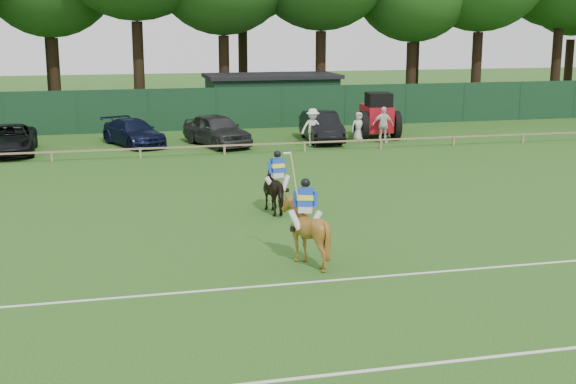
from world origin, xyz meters
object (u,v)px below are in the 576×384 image
object	(u,v)px
sedan_navy	(133,132)
tractor	(377,117)
horse_chestnut	(305,231)
spectator_right	(359,127)
estate_black	(321,127)
spectator_left	(313,127)
utility_shed	(272,98)
spectator_mid	(383,125)
hatch_grey	(217,130)
suv_black	(10,140)
horse_dark	(277,190)

from	to	relation	value
sedan_navy	tractor	xyz separation A→B (m)	(13.13, -0.66, 0.52)
horse_chestnut	spectator_right	world-z (taller)	horse_chestnut
estate_black	spectator_right	size ratio (longest dim) A/B	3.03
spectator_left	utility_shed	distance (m)	10.28
horse_chestnut	spectator_mid	distance (m)	21.46
estate_black	spectator_mid	bearing A→B (deg)	-17.85
spectator_left	tractor	bearing A→B (deg)	16.26
utility_shed	tractor	bearing A→B (deg)	-65.17
hatch_grey	tractor	distance (m)	8.95
hatch_grey	tractor	bearing A→B (deg)	-16.52
horse_chestnut	spectator_mid	xyz separation A→B (m)	(9.42, 19.29, 0.08)
sedan_navy	hatch_grey	world-z (taller)	hatch_grey
horse_chestnut	suv_black	bearing A→B (deg)	-45.54
horse_dark	spectator_right	size ratio (longest dim) A/B	1.14
hatch_grey	suv_black	bearing A→B (deg)	161.33
tractor	suv_black	bearing A→B (deg)	-171.84
spectator_mid	utility_shed	size ratio (longest dim) A/B	0.23
horse_chestnut	spectator_left	bearing A→B (deg)	-86.54
suv_black	estate_black	bearing A→B (deg)	-0.28
suv_black	spectator_left	world-z (taller)	spectator_left
sedan_navy	spectator_right	distance (m)	11.89
estate_black	utility_shed	world-z (taller)	utility_shed
sedan_navy	tractor	size ratio (longest dim) A/B	1.45
spectator_mid	utility_shed	bearing A→B (deg)	118.29
hatch_grey	utility_shed	distance (m)	10.39
sedan_navy	estate_black	bearing A→B (deg)	-28.22
horse_dark	tractor	bearing A→B (deg)	-129.53
spectator_right	spectator_mid	bearing A→B (deg)	-22.85
horse_dark	hatch_grey	bearing A→B (deg)	-99.27
spectator_mid	spectator_right	distance (m)	1.33
hatch_grey	estate_black	xyz separation A→B (m)	(5.68, 0.18, -0.03)
horse_dark	spectator_mid	distance (m)	16.28
suv_black	spectator_left	size ratio (longest dim) A/B	2.63
horse_dark	horse_chestnut	size ratio (longest dim) A/B	1.02
tractor	sedan_navy	bearing A→B (deg)	-176.48
spectator_right	suv_black	bearing A→B (deg)	-169.39
spectator_right	utility_shed	bearing A→B (deg)	117.11
estate_black	spectator_right	xyz separation A→B (m)	(1.93, -0.53, 0.00)
suv_black	horse_dark	bearing A→B (deg)	-57.13
suv_black	spectator_right	xyz separation A→B (m)	(17.74, -0.21, 0.09)
sedan_navy	spectator_right	bearing A→B (deg)	-29.88
estate_black	horse_chestnut	bearing A→B (deg)	-102.33
spectator_left	spectator_mid	world-z (taller)	spectator_left
sedan_navy	estate_black	world-z (taller)	estate_black
utility_shed	spectator_mid	bearing A→B (deg)	-69.72
horse_chestnut	spectator_left	xyz separation A→B (m)	(5.54, 19.23, 0.08)
utility_shed	tractor	size ratio (longest dim) A/B	2.61
sedan_navy	spectator_mid	world-z (taller)	spectator_mid
estate_black	tractor	world-z (taller)	tractor
horse_dark	estate_black	size ratio (longest dim) A/B	0.38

